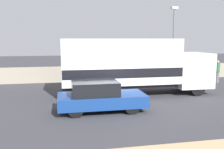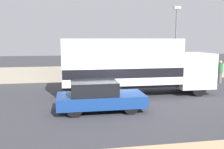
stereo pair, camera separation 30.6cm
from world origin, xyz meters
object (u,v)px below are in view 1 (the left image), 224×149
object	(u,v)px
street_lamp	(174,37)
pedestrian	(217,71)
car_hatchback	(99,96)
box_truck	(132,65)

from	to	relation	value
street_lamp	pedestrian	world-z (taller)	street_lamp
street_lamp	car_hatchback	bearing A→B (deg)	-133.32
box_truck	car_hatchback	distance (m)	4.13
street_lamp	pedestrian	xyz separation A→B (m)	(2.96, -1.76, -2.62)
street_lamp	car_hatchback	world-z (taller)	street_lamp
box_truck	car_hatchback	world-z (taller)	box_truck
pedestrian	street_lamp	bearing A→B (deg)	149.28
box_truck	pedestrian	bearing A→B (deg)	20.27
box_truck	car_hatchback	xyz separation A→B (m)	(-2.49, -3.10, -1.12)
car_hatchback	pedestrian	distance (m)	11.87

